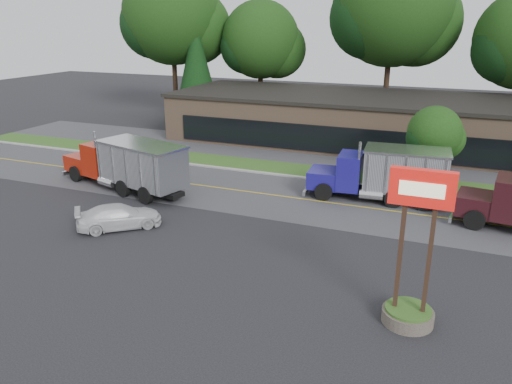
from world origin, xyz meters
TOP-DOWN VIEW (x-y plane):
  - ground at (0.00, 0.00)m, footprint 140.00×140.00m
  - road at (0.00, 9.00)m, footprint 60.00×8.00m
  - center_line at (0.00, 9.00)m, footprint 60.00×0.12m
  - curb at (0.00, 13.20)m, footprint 60.00×0.30m
  - grass_verge at (0.00, 15.00)m, footprint 60.00×3.40m
  - far_parking at (0.00, 20.00)m, footprint 60.00×7.00m
  - strip_mall at (2.00, 26.00)m, footprint 32.00×12.00m
  - bilo_sign at (10.50, -2.50)m, footprint 2.20×1.90m
  - tree_far_a at (-19.82, 32.14)m, footprint 11.80×11.10m
  - tree_far_b at (-9.86, 34.11)m, footprint 9.06×8.53m
  - tree_far_c at (4.19, 34.15)m, footprint 12.60×11.85m
  - evergreen_left at (-16.00, 30.00)m, footprint 4.92×4.92m
  - tree_verge at (10.06, 15.05)m, footprint 3.80×3.58m
  - dump_truck_red at (-8.31, 6.42)m, footprint 10.55×5.10m
  - dump_truck_blue at (7.60, 10.73)m, footprint 8.65×3.26m
  - rally_car at (-5.00, 0.87)m, footprint 4.54×4.32m

SIDE VIEW (x-z plane):
  - ground at x=0.00m, z-range 0.00..0.00m
  - road at x=0.00m, z-range -0.01..0.01m
  - center_line at x=0.00m, z-range 0.00..0.00m
  - curb at x=0.00m, z-range -0.06..0.06m
  - grass_verge at x=0.00m, z-range -0.01..0.01m
  - far_parking at x=0.00m, z-range -0.01..0.01m
  - rally_car at x=-5.00m, z-range 0.00..1.30m
  - dump_truck_blue at x=7.60m, z-range 0.13..3.49m
  - dump_truck_red at x=-8.31m, z-range 0.13..3.49m
  - strip_mall at x=2.00m, z-range 0.00..4.00m
  - bilo_sign at x=10.50m, z-range -0.95..5.00m
  - tree_verge at x=10.06m, z-range 0.73..6.16m
  - evergreen_left at x=-16.00m, z-range 0.55..11.74m
  - tree_far_b at x=-9.86m, z-range 1.78..14.71m
  - tree_far_a at x=-19.82m, z-range 2.33..19.16m
  - tree_far_c at x=4.19m, z-range 2.49..20.45m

